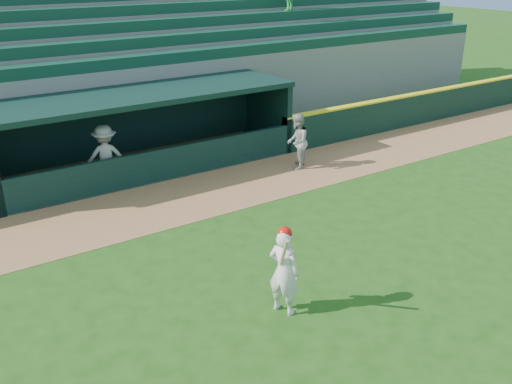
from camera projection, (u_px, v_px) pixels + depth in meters
ground at (298, 272)px, 12.13m from camera, size 120.00×120.00×0.00m
warning_track at (190, 197)px, 15.88m from camera, size 40.00×3.00×0.01m
field_wall_right at (437, 105)px, 23.24m from camera, size 15.50×0.30×1.20m
wall_stripe_right at (439, 90)px, 23.00m from camera, size 15.50×0.32×0.06m
dugout_player_front at (297, 142)px, 17.75m from camera, size 1.07×1.07×1.75m
dugout_player_inside at (106, 157)px, 16.27m from camera, size 1.34×1.00×1.85m
dugout at (141, 125)px, 17.73m from camera, size 9.40×2.80×2.46m
stands at (89, 69)px, 20.85m from camera, size 34.50×6.25×7.57m
batter_at_plate at (284, 270)px, 10.46m from camera, size 0.62×0.83×1.79m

